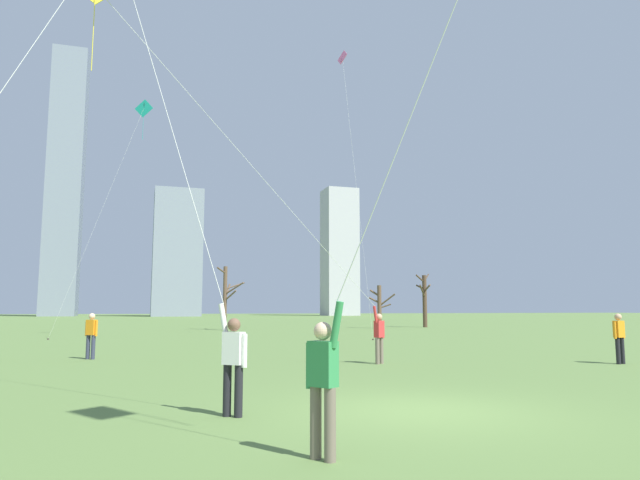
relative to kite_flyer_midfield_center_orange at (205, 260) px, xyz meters
name	(u,v)px	position (x,y,z in m)	size (l,w,h in m)	color
ground_plane	(422,411)	(3.72, -0.89, -2.64)	(400.00, 400.00, 0.00)	#5B7A3D
kite_flyer_midfield_center_orange	(205,260)	(0.00, 0.00, 0.00)	(4.44, 4.35, 15.91)	black
kite_flyer_midfield_left_red	(412,151)	(1.75, -4.61, 0.87)	(3.52, 6.03, 13.23)	#726656
kite_flyer_far_back_yellow	(328,272)	(4.47, 6.70, 0.28)	(9.84, 2.91, 10.74)	#726656
bystander_far_off_by_trees	(91,333)	(-2.71, 11.85, -1.73)	(0.43, 0.36, 1.62)	#33384C
bystander_strolling_midfield	(619,336)	(13.86, 4.86, -1.73)	(0.50, 0.26, 1.62)	black
distant_kite_high_overhead_teal	(138,124)	(-1.67, 26.75, 10.82)	(5.40, 0.66, 15.07)	teal
distant_kite_drifting_right_pink	(344,76)	(10.60, 22.00, 13.63)	(1.35, 2.47, 18.10)	pink
bare_tree_right_of_center	(425,299)	(25.18, 39.78, 0.12)	(2.23, 2.52, 5.24)	#4C3828
bare_tree_leftmost	(226,296)	(5.75, 38.29, 0.22)	(2.56, 2.66, 5.35)	brown
bare_tree_rightmost	(380,305)	(19.91, 38.54, -0.54)	(2.06, 1.80, 3.93)	brown
skyline_tall_tower	(177,253)	(6.69, 129.09, 12.43)	(11.30, 9.02, 30.13)	gray
skyline_wide_slab	(65,181)	(-20.03, 139.57, 30.44)	(8.08, 8.25, 66.15)	gray
skyline_short_annex	(340,252)	(48.69, 131.63, 14.12)	(8.49, 7.82, 33.51)	#B2B2B7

